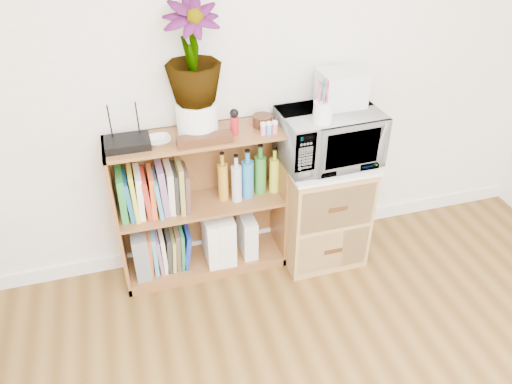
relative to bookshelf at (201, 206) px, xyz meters
name	(u,v)px	position (x,y,z in m)	size (l,w,h in m)	color
skirting_board	(252,236)	(0.35, 0.14, -0.42)	(4.00, 0.02, 0.10)	white
bookshelf	(201,206)	(0.00, 0.00, 0.00)	(1.00, 0.30, 0.95)	brown
wicker_unit	(321,209)	(0.75, -0.08, -0.12)	(0.50, 0.45, 0.70)	#9E7542
microwave	(329,137)	(0.75, -0.08, 0.40)	(0.56, 0.38, 0.31)	white
pen_cup	(323,112)	(0.66, -0.18, 0.61)	(0.10, 0.10, 0.11)	white
small_appliance	(341,88)	(0.84, 0.00, 0.65)	(0.25, 0.21, 0.20)	silver
router	(128,143)	(-0.36, -0.02, 0.50)	(0.23, 0.16, 0.04)	black
white_bowl	(158,141)	(-0.20, -0.03, 0.49)	(0.13, 0.13, 0.03)	silver
plant_pot	(197,118)	(0.02, 0.02, 0.57)	(0.22, 0.22, 0.19)	white
potted_plant	(192,54)	(0.02, 0.02, 0.92)	(0.29, 0.29, 0.52)	#2A6A2F
trinket_box	(205,139)	(0.03, -0.10, 0.50)	(0.30, 0.07, 0.05)	#351D0E
kokeshi_doll	(234,125)	(0.21, -0.04, 0.53)	(0.05, 0.05, 0.10)	#AB151F
wooden_bowl	(262,121)	(0.38, 0.01, 0.51)	(0.11, 0.11, 0.06)	#391D0F
paint_jars	(269,130)	(0.39, -0.09, 0.50)	(0.10, 0.04, 0.05)	pink
file_box	(141,250)	(-0.39, 0.00, -0.25)	(0.09, 0.24, 0.31)	slate
magazine_holder_left	(212,237)	(0.05, -0.01, -0.24)	(0.10, 0.26, 0.32)	white
magazine_holder_mid	(224,235)	(0.12, -0.01, -0.24)	(0.11, 0.27, 0.33)	white
magazine_holder_right	(247,233)	(0.28, -0.01, -0.27)	(0.09, 0.22, 0.28)	silver
cookbooks	(153,191)	(-0.27, 0.00, 0.16)	(0.40, 0.20, 0.30)	#228334
liquor_bottles	(249,174)	(0.30, 0.00, 0.18)	(0.38, 0.07, 0.31)	#BA8422
lower_books	(168,248)	(-0.23, 0.00, -0.28)	(0.27, 0.19, 0.28)	#BC5221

